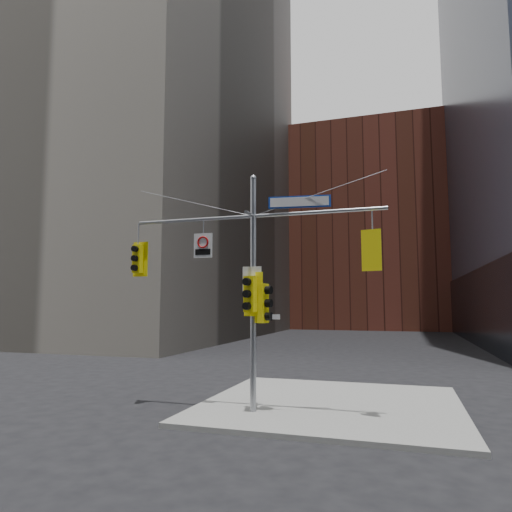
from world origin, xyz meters
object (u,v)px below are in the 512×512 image
Objects in this scene: regulatory_sign_arm at (203,245)px; street_sign_blade at (299,202)px; traffic_light_west_arm at (138,259)px; traffic_light_pole_side at (264,303)px; traffic_light_east_arm at (373,251)px; signal_assembly at (253,267)px; traffic_light_pole_front at (250,294)px.

street_sign_blade is at bearing -0.17° from regulatory_sign_arm.
traffic_light_pole_side is (4.38, -0.02, -1.47)m from traffic_light_west_arm.
regulatory_sign_arm is at bearing 172.44° from street_sign_blade.
signal_assembly is at bearing 12.80° from traffic_light_east_arm.
traffic_light_west_arm is 4.23m from traffic_light_pole_front.
regulatory_sign_arm is (2.38, -0.03, 0.38)m from traffic_light_west_arm.
traffic_light_west_arm is at bearing 178.61° from regulatory_sign_arm.
traffic_light_pole_side is at bearing 172.30° from street_sign_blade.
traffic_light_pole_side is 2.72m from regulatory_sign_arm.
traffic_light_west_arm is at bearing 12.69° from traffic_light_east_arm.
signal_assembly is 4.32× the size of street_sign_blade.
traffic_light_pole_front is at bearing -89.72° from signal_assembly.
traffic_light_west_arm is 0.99× the size of traffic_light_pole_side.
traffic_light_west_arm is at bearing 171.91° from street_sign_blade.
traffic_light_pole_front is at bearing -1.80° from traffic_light_west_arm.
traffic_light_east_arm is (3.56, 0.00, 0.38)m from signal_assembly.
traffic_light_west_arm is (-4.05, 0.01, 0.38)m from signal_assembly.
street_sign_blade is (5.50, -0.01, 1.55)m from traffic_light_west_arm.
signal_assembly is 6.86× the size of traffic_light_east_arm.
street_sign_blade is (1.13, 0.01, 3.02)m from traffic_light_pole_side.
traffic_light_pole_front is at bearing 139.98° from traffic_light_pole_side.
traffic_light_west_arm is 5.72m from street_sign_blade.
traffic_light_pole_front is at bearing -8.99° from regulatory_sign_arm.
regulatory_sign_arm is (-3.12, -0.02, -1.17)m from street_sign_blade.
traffic_light_east_arm is at bearing -0.36° from regulatory_sign_arm.
signal_assembly is at bearing 1.97° from traffic_light_west_arm.
street_sign_blade is 2.38× the size of regulatory_sign_arm.
traffic_light_east_arm is 5.24m from regulatory_sign_arm.
street_sign_blade is at bearing 12.72° from traffic_light_east_arm.
regulatory_sign_arm is (-1.67, -0.02, 0.76)m from signal_assembly.
traffic_light_west_arm is at bearing 179.82° from signal_assembly.
street_sign_blade is (-2.10, 0.00, 1.55)m from traffic_light_east_arm.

